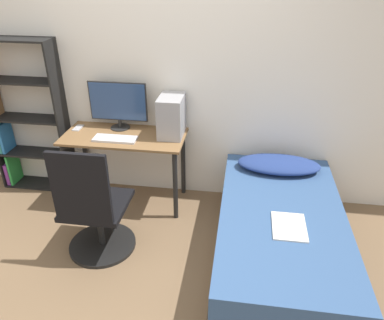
% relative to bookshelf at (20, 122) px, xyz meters
% --- Properties ---
extents(ground_plane, '(14.00, 14.00, 0.00)m').
position_rel_bookshelf_xyz_m(ground_plane, '(1.41, -1.35, -0.72)').
color(ground_plane, brown).
extents(wall_back, '(8.00, 0.05, 2.50)m').
position_rel_bookshelf_xyz_m(wall_back, '(1.41, 0.15, 0.53)').
color(wall_back, silver).
rests_on(wall_back, ground_plane).
extents(desk, '(1.13, 0.53, 0.72)m').
position_rel_bookshelf_xyz_m(desk, '(1.12, -0.15, -0.12)').
color(desk, brown).
rests_on(desk, ground_plane).
extents(bookshelf, '(0.75, 0.24, 1.54)m').
position_rel_bookshelf_xyz_m(bookshelf, '(0.00, 0.00, 0.00)').
color(bookshelf, black).
rests_on(bookshelf, ground_plane).
extents(office_chair, '(0.56, 0.56, 1.01)m').
position_rel_bookshelf_xyz_m(office_chair, '(1.09, -0.91, -0.35)').
color(office_chair, black).
rests_on(office_chair, ground_plane).
extents(bed, '(0.97, 1.82, 0.47)m').
position_rel_bookshelf_xyz_m(bed, '(2.55, -0.79, -0.49)').
color(bed, '#4C3D2D').
rests_on(bed, ground_plane).
extents(pillow, '(0.74, 0.36, 0.11)m').
position_rel_bookshelf_xyz_m(pillow, '(2.55, -0.14, -0.20)').
color(pillow, navy).
rests_on(pillow, bed).
extents(magazine, '(0.24, 0.32, 0.01)m').
position_rel_bookshelf_xyz_m(magazine, '(2.58, -0.97, -0.25)').
color(magazine, silver).
rests_on(magazine, bed).
extents(monitor, '(0.55, 0.19, 0.45)m').
position_rel_bookshelf_xyz_m(monitor, '(1.03, 0.02, 0.24)').
color(monitor, black).
rests_on(monitor, desk).
extents(keyboard, '(0.39, 0.15, 0.02)m').
position_rel_bookshelf_xyz_m(keyboard, '(1.07, -0.25, 0.01)').
color(keyboard, silver).
rests_on(keyboard, desk).
extents(pc_tower, '(0.22, 0.33, 0.37)m').
position_rel_bookshelf_xyz_m(pc_tower, '(1.55, -0.06, 0.18)').
color(pc_tower, '#99999E').
rests_on(pc_tower, desk).
extents(phone, '(0.07, 0.14, 0.01)m').
position_rel_bookshelf_xyz_m(phone, '(0.63, -0.06, 0.00)').
color(phone, '#B7B7BC').
rests_on(phone, desk).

